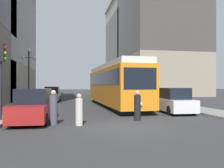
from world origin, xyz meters
TOP-DOWN VIEW (x-y plane):
  - ground_plane at (0.00, 0.00)m, footprint 200.00×200.00m
  - sidewalk_left at (-7.29, 40.00)m, footprint 2.56×120.00m
  - sidewalk_right at (7.29, 40.00)m, footprint 2.56×120.00m
  - streetcar at (1.44, 10.78)m, footprint 3.11×14.69m
  - transit_bus at (5.21, 24.44)m, footprint 3.02×12.25m
  - parked_car_left_near at (-4.71, 2.78)m, footprint 2.07×4.90m
  - parked_car_left_mid at (-4.71, 19.06)m, footprint 2.00×4.62m
  - parked_car_right_far at (4.71, 5.09)m, footprint 2.02×4.29m
  - pedestrian_crossing_near at (-2.31, 1.04)m, footprint 0.36×0.36m
  - pedestrian_crossing_far at (1.06, 2.11)m, footprint 0.38×0.38m
  - pedestrian_on_sidewalk at (-3.59, 1.57)m, footprint 0.40×0.40m
  - traffic_light_near_left at (-6.40, 2.72)m, footprint 0.47×0.36m
  - lamp_post_left_near at (-6.61, 13.40)m, footprint 1.41×0.36m
  - building_right_corner at (15.35, 33.91)m, footprint 14.14×17.93m
  - building_right_midblock at (15.48, 50.36)m, footprint 14.40×18.62m

SIDE VIEW (x-z plane):
  - ground_plane at x=0.00m, z-range 0.00..0.00m
  - sidewalk_left at x=-7.29m, z-range 0.00..0.15m
  - sidewalk_right at x=7.29m, z-range 0.00..0.15m
  - pedestrian_crossing_near at x=-2.31m, z-range -0.05..1.54m
  - pedestrian_crossing_far at x=1.06m, z-range -0.06..1.64m
  - pedestrian_on_sidewalk at x=-3.59m, z-range -0.06..1.70m
  - parked_car_right_far at x=4.71m, z-range -0.07..1.75m
  - parked_car_left_mid at x=-4.71m, z-range -0.07..1.75m
  - parked_car_left_near at x=-4.71m, z-range -0.07..1.75m
  - transit_bus at x=5.21m, z-range 0.22..3.67m
  - streetcar at x=1.44m, z-range 0.16..4.05m
  - traffic_light_near_left at x=-6.40m, z-range 1.25..5.33m
  - lamp_post_left_near at x=-6.61m, z-range 1.01..6.53m
  - building_right_midblock at x=15.48m, z-range 0.36..24.35m
  - building_right_corner at x=15.35m, z-range 0.49..31.78m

